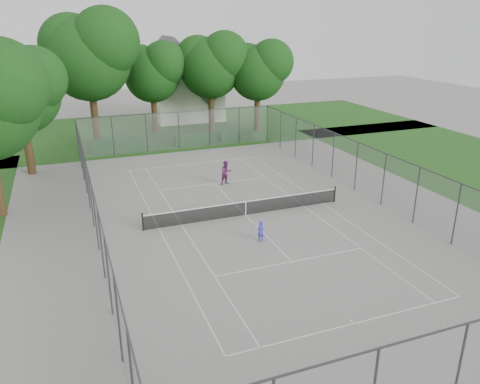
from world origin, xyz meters
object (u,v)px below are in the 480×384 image
object	(u,v)px
girl_player	(261,231)
woman_player	(226,173)
house	(186,87)
tennis_net	(246,208)

from	to	relation	value
girl_player	woman_player	bearing A→B (deg)	-116.71
house	woman_player	size ratio (longest dim) A/B	5.45
house	woman_player	xyz separation A→B (m)	(-3.47, -24.21, -3.03)
tennis_net	house	bearing A→B (deg)	81.92
tennis_net	woman_player	xyz separation A→B (m)	(0.82, 6.00, 0.38)
house	girl_player	size ratio (longest dim) A/B	8.13
house	woman_player	distance (m)	24.64
house	girl_player	world-z (taller)	house
tennis_net	woman_player	world-z (taller)	woman_player
house	woman_player	world-z (taller)	house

